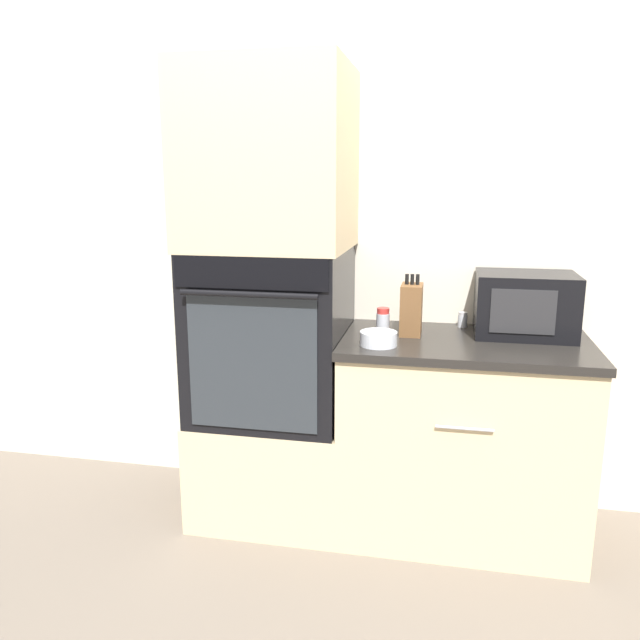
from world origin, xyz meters
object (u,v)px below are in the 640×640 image
condiment_jar_mid (383,320)px  condiment_jar_near (463,320)px  knife_block (411,309)px  microwave (525,305)px  bowl (378,338)px  wall_oven (272,333)px

condiment_jar_mid → condiment_jar_near: bearing=26.6°
knife_block → condiment_jar_near: bearing=39.0°
microwave → bowl: microwave is taller
wall_oven → microwave: bearing=7.2°
condiment_jar_near → microwave: bearing=-22.1°
wall_oven → bowl: wall_oven is taller
wall_oven → condiment_jar_mid: bearing=7.8°
microwave → condiment_jar_near: bearing=157.9°
bowl → condiment_jar_mid: 0.23m
condiment_jar_near → condiment_jar_mid: size_ratio=0.63×
microwave → bowl: (-0.60, -0.29, -0.11)m
wall_oven → condiment_jar_mid: (0.49, 0.07, 0.06)m
bowl → condiment_jar_mid: size_ratio=1.38×
bowl → condiment_jar_mid: (-0.01, 0.22, 0.02)m
wall_oven → knife_block: wall_oven is taller
microwave → condiment_jar_mid: bearing=-173.3°
knife_block → condiment_jar_mid: 0.14m
wall_oven → knife_block: bearing=5.6°
bowl → condiment_jar_mid: bearing=91.4°
knife_block → condiment_jar_mid: knife_block is taller
bowl → wall_oven: bearing=162.4°
knife_block → condiment_jar_near: knife_block is taller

